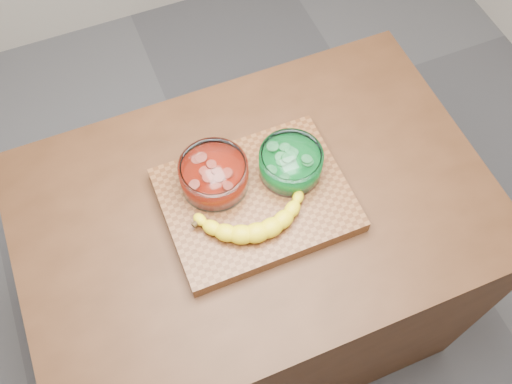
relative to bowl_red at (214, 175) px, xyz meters
name	(u,v)px	position (x,y,z in m)	size (l,w,h in m)	color
ground	(256,314)	(0.08, -0.07, -0.98)	(3.50, 3.50, 0.00)	#5E5E63
counter	(256,270)	(0.08, -0.07, -0.53)	(1.20, 0.80, 0.90)	#462715
cutting_board	(256,200)	(0.08, -0.07, -0.06)	(0.45, 0.35, 0.04)	brown
bowl_red	(214,175)	(0.00, 0.00, 0.00)	(0.17, 0.17, 0.08)	white
bowl_green	(291,163)	(0.19, -0.04, 0.00)	(0.16, 0.16, 0.07)	white
banana	(254,217)	(0.05, -0.13, -0.02)	(0.31, 0.15, 0.04)	yellow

